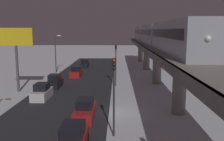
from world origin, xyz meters
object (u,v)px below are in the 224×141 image
object	(u,v)px
subway_train	(153,34)
sedan_red_3	(85,110)
sedan_black	(85,64)
sedan_black_2	(55,82)
sedan_red	(73,140)
traffic_light_near	(114,86)
traffic_light_mid	(116,59)
sedan_red_2	(76,72)
sedan_white	(42,92)
commercial_billboard	(16,43)

from	to	relation	value
subway_train	sedan_red_3	size ratio (longest dim) A/B	11.87
sedan_black	sedan_black_2	bearing A→B (deg)	85.05
sedan_red	traffic_light_near	bearing A→B (deg)	40.14
sedan_red	sedan_red_3	world-z (taller)	same
sedan_black	traffic_light_mid	distance (m)	21.27
sedan_red_2	sedan_white	bearing A→B (deg)	83.23
subway_train	sedan_black_2	size ratio (longest dim) A/B	13.45
sedan_red	sedan_black_2	world-z (taller)	same
sedan_red_3	traffic_light_mid	distance (m)	15.18
commercial_billboard	sedan_red_3	bearing A→B (deg)	135.88
sedan_white	traffic_light_near	size ratio (longest dim) A/B	0.66
sedan_red_2	sedan_black_2	distance (m)	9.03
sedan_red	sedan_red_2	distance (m)	29.12
traffic_light_mid	traffic_light_near	bearing A→B (deg)	90.00
sedan_black_2	sedan_red	bearing A→B (deg)	107.82
sedan_black_2	commercial_billboard	bearing A→B (deg)	32.57
subway_train	sedan_white	size ratio (longest dim) A/B	13.22
subway_train	traffic_light_mid	bearing A→B (deg)	48.60
sedan_red_2	sedan_white	xyz separation A→B (m)	(1.80, 15.17, 0.00)
sedan_red_2	sedan_red_3	bearing A→B (deg)	101.72
sedan_red_2	traffic_light_near	size ratio (longest dim) A/B	0.66
subway_train	sedan_red_2	distance (m)	15.82
sedan_red_3	traffic_light_mid	xyz separation A→B (m)	(-2.90, -14.50, 3.40)
traffic_light_mid	commercial_billboard	bearing A→B (deg)	16.28
traffic_light_mid	sedan_black_2	bearing A→B (deg)	7.25
sedan_red	traffic_light_mid	xyz separation A→B (m)	(-2.90, -21.09, 3.41)
sedan_red_3	traffic_light_near	distance (m)	6.10
sedan_black	traffic_light_mid	size ratio (longest dim) A/B	0.64
sedan_red_3	traffic_light_near	size ratio (longest dim) A/B	0.73
sedan_white	commercial_billboard	xyz separation A→B (m)	(4.42, -3.50, 6.03)
sedan_black_2	traffic_light_near	size ratio (longest dim) A/B	0.64
sedan_black_2	commercial_billboard	world-z (taller)	commercial_billboard
subway_train	sedan_black	distance (m)	19.91
sedan_black_2	sedan_white	bearing A→B (deg)	90.00
sedan_red_2	commercial_billboard	world-z (taller)	commercial_billboard
traffic_light_mid	subway_train	bearing A→B (deg)	-131.40
sedan_white	sedan_red_3	bearing A→B (deg)	132.45
sedan_red	sedan_red_3	bearing A→B (deg)	90.00
sedan_red	sedan_red_3	distance (m)	6.59
sedan_black_2	sedan_red_3	world-z (taller)	same
sedan_white	sedan_red	bearing A→B (deg)	115.22
sedan_black	sedan_white	xyz separation A→B (m)	(1.80, 27.11, 0.00)
sedan_red	sedan_white	bearing A→B (deg)	115.22
traffic_light_near	sedan_red	bearing A→B (deg)	40.14
sedan_red_2	sedan_red_3	world-z (taller)	same
sedan_black	sedan_red	bearing A→B (deg)	96.45
traffic_light_near	sedan_red_3	bearing A→B (deg)	-55.03
commercial_billboard	traffic_light_near	bearing A→B (deg)	133.15
commercial_billboard	traffic_light_mid	bearing A→B (deg)	-163.72
sedan_black	commercial_billboard	xyz separation A→B (m)	(6.22, 23.62, 6.03)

